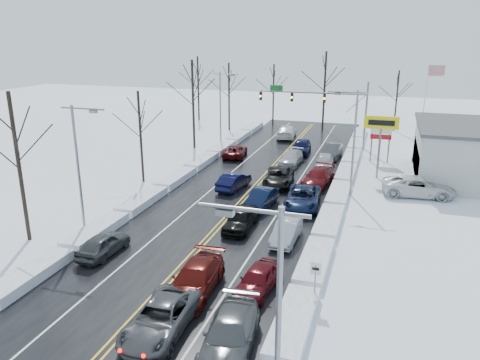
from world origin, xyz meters
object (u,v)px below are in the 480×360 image
(flagpole, at_px, (426,100))
(traffic_signal_mast, at_px, (324,102))
(tires_plus_sign, at_px, (381,127))
(oncoming_car_0, at_px, (234,189))

(flagpole, bearing_deg, traffic_signal_mast, -170.27)
(tires_plus_sign, xyz_separation_m, oncoming_car_0, (-12.15, -7.48, -4.99))
(oncoming_car_0, bearing_deg, traffic_signal_mast, -97.24)
(traffic_signal_mast, distance_m, flagpole, 11.90)
(oncoming_car_0, bearing_deg, tires_plus_sign, -140.95)
(flagpole, bearing_deg, tires_plus_sign, -108.44)
(flagpole, height_order, oncoming_car_0, flagpole)
(traffic_signal_mast, bearing_deg, tires_plus_sign, -59.54)
(oncoming_car_0, bearing_deg, flagpole, -120.63)
(flagpole, xyz_separation_m, oncoming_car_0, (-16.82, -21.49, -5.93))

